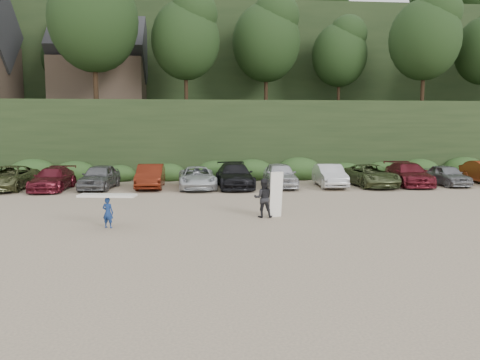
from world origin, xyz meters
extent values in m
plane|color=tan|center=(0.00, 0.00, 0.00)|extent=(120.00, 120.00, 0.00)
cube|color=black|center=(0.00, 22.00, 3.00)|extent=(80.00, 14.00, 6.00)
cube|color=black|center=(0.00, 40.00, 8.00)|extent=(90.00, 30.00, 16.00)
ellipsoid|color=black|center=(0.00, 22.00, 11.00)|extent=(66.00, 12.00, 10.00)
cube|color=#2B491E|center=(-0.55, 14.50, 0.60)|extent=(46.20, 2.00, 1.20)
cube|color=brown|center=(-12.00, 24.00, 8.00)|extent=(8.00, 6.00, 4.00)
imported|color=#525632|center=(-15.26, 10.29, 0.75)|extent=(2.66, 5.48, 1.50)
imported|color=maroon|center=(-12.36, 9.76, 0.71)|extent=(2.03, 4.92, 1.43)
imported|color=slate|center=(-9.55, 10.10, 0.79)|extent=(2.24, 4.77, 1.58)
imported|color=#5B1B0D|center=(-6.34, 10.27, 0.77)|extent=(1.68, 4.70, 1.54)
imported|color=silver|center=(-3.31, 9.74, 0.70)|extent=(2.56, 5.17, 1.41)
imported|color=black|center=(-0.86, 9.92, 0.79)|extent=(2.39, 5.54, 1.59)
imported|color=silver|center=(2.14, 9.85, 0.81)|extent=(2.04, 4.83, 1.63)
imported|color=silver|center=(5.47, 9.79, 0.75)|extent=(1.83, 4.63, 1.50)
imported|color=#4D5833|center=(8.31, 9.78, 0.73)|extent=(2.69, 5.37, 1.46)
imported|color=maroon|center=(11.02, 10.00, 0.77)|extent=(2.59, 5.47, 1.54)
imported|color=gray|center=(13.63, 9.78, 0.71)|extent=(1.81, 4.20, 1.41)
imported|color=navy|center=(-6.83, -1.84, 0.61)|extent=(0.51, 0.41, 1.23)
cube|color=white|center=(-6.83, -1.84, 1.30)|extent=(2.31, 0.96, 0.09)
imported|color=black|center=(-0.41, -0.24, 0.86)|extent=(0.90, 0.74, 1.72)
cube|color=white|center=(0.15, -0.30, 1.02)|extent=(0.62, 0.42, 2.03)
camera|label=1|loc=(-3.29, -20.42, 3.99)|focal=35.00mm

